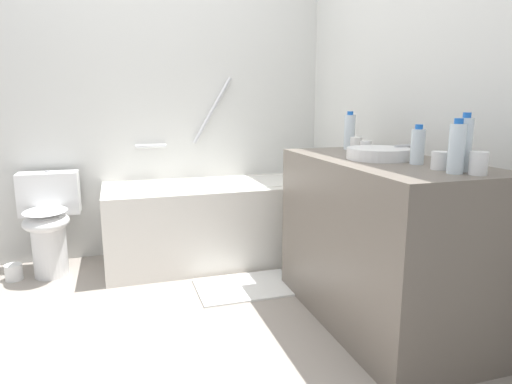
{
  "coord_description": "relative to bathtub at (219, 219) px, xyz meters",
  "views": [
    {
      "loc": [
        -0.19,
        -2.14,
        1.18
      ],
      "look_at": [
        0.56,
        0.26,
        0.67
      ],
      "focal_mm": 31.4,
      "sensor_mm": 36.0,
      "label": 1
    }
  ],
  "objects": [
    {
      "name": "sink_faucet",
      "position": [
        0.77,
        -1.19,
        0.61
      ],
      "size": [
        0.12,
        0.15,
        0.07
      ],
      "color": "#ADADB2",
      "rests_on": "vanity_counter"
    },
    {
      "name": "ground_plane",
      "position": [
        -0.52,
        -1.06,
        -0.31
      ],
      "size": [
        3.88,
        3.88,
        0.0
      ],
      "primitive_type": "plane",
      "color": "#9E9389"
    },
    {
      "name": "toilet_paper_roll",
      "position": [
        -1.42,
        -0.0,
        -0.26
      ],
      "size": [
        0.11,
        0.11,
        0.11
      ],
      "primitive_type": "cylinder",
      "color": "white",
      "rests_on": "ground_plane"
    },
    {
      "name": "toilet",
      "position": [
        -1.18,
        0.07,
        0.07
      ],
      "size": [
        0.4,
        0.5,
        0.7
      ],
      "rotation": [
        0.0,
        0.0,
        -1.59
      ],
      "color": "white",
      "rests_on": "ground_plane"
    },
    {
      "name": "drinking_glass_2",
      "position": [
        0.63,
        -0.98,
        0.61
      ],
      "size": [
        0.06,
        0.06,
        0.08
      ],
      "primitive_type": "cylinder",
      "color": "white",
      "rests_on": "vanity_counter"
    },
    {
      "name": "drinking_glass_0",
      "position": [
        0.64,
        -1.58,
        0.62
      ],
      "size": [
        0.08,
        0.08,
        0.08
      ],
      "primitive_type": "cylinder",
      "color": "white",
      "rests_on": "vanity_counter"
    },
    {
      "name": "water_bottle_3",
      "position": [
        0.65,
        -1.41,
        0.66
      ],
      "size": [
        0.06,
        0.06,
        0.19
      ],
      "color": "silver",
      "rests_on": "vanity_counter"
    },
    {
      "name": "sink_basin",
      "position": [
        0.58,
        -1.19,
        0.6
      ],
      "size": [
        0.33,
        0.33,
        0.06
      ],
      "primitive_type": "cylinder",
      "color": "white",
      "rests_on": "vanity_counter"
    },
    {
      "name": "wall_right_mirror",
      "position": [
        0.97,
        -1.06,
        0.94
      ],
      "size": [
        0.1,
        3.19,
        2.51
      ],
      "primitive_type": "cube",
      "color": "silver",
      "rests_on": "ground_plane"
    },
    {
      "name": "bathtub",
      "position": [
        0.0,
        0.0,
        0.0
      ],
      "size": [
        1.65,
        0.68,
        1.37
      ],
      "color": "silver",
      "rests_on": "ground_plane"
    },
    {
      "name": "drinking_glass_1",
      "position": [
        0.65,
        -0.84,
        0.62
      ],
      "size": [
        0.07,
        0.07,
        0.09
      ],
      "primitive_type": "cylinder",
      "color": "white",
      "rests_on": "vanity_counter"
    },
    {
      "name": "vanity_counter",
      "position": [
        0.6,
        -1.21,
        0.13
      ],
      "size": [
        0.63,
        1.27,
        0.89
      ],
      "primitive_type": "cube",
      "color": "#6B6056",
      "rests_on": "ground_plane"
    },
    {
      "name": "wall_back_tiled",
      "position": [
        -0.52,
        0.39,
        0.94
      ],
      "size": [
        3.28,
        0.1,
        2.51
      ],
      "primitive_type": "cube",
      "color": "silver",
      "rests_on": "ground_plane"
    },
    {
      "name": "water_bottle_1",
      "position": [
        0.62,
        -1.69,
        0.68
      ],
      "size": [
        0.07,
        0.07,
        0.23
      ],
      "color": "silver",
      "rests_on": "vanity_counter"
    },
    {
      "name": "water_bottle_0",
      "position": [
        0.67,
        -0.72,
        0.68
      ],
      "size": [
        0.07,
        0.07,
        0.23
      ],
      "color": "silver",
      "rests_on": "vanity_counter"
    },
    {
      "name": "water_bottle_2",
      "position": [
        0.69,
        -1.66,
        0.69
      ],
      "size": [
        0.06,
        0.06,
        0.25
      ],
      "color": "silver",
      "rests_on": "vanity_counter"
    },
    {
      "name": "drinking_glass_3",
      "position": [
        0.68,
        -1.75,
        0.62
      ],
      "size": [
        0.07,
        0.07,
        0.09
      ],
      "primitive_type": "cylinder",
      "color": "white",
      "rests_on": "vanity_counter"
    },
    {
      "name": "bath_mat",
      "position": [
        0.04,
        -0.59,
        -0.3
      ],
      "size": [
        0.63,
        0.43,
        0.01
      ],
      "primitive_type": "cube",
      "color": "white",
      "rests_on": "ground_plane"
    }
  ]
}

